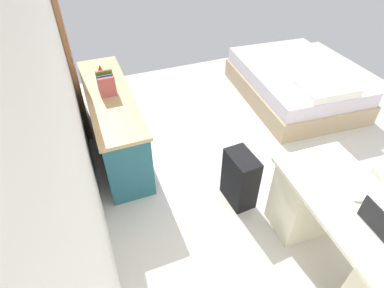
{
  "coord_description": "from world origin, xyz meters",
  "views": [
    {
      "loc": [
        -2.11,
        1.87,
        2.58
      ],
      "look_at": [
        0.06,
        1.03,
        0.6
      ],
      "focal_mm": 29.71,
      "sensor_mm": 36.0,
      "label": 1
    }
  ],
  "objects_px": {
    "credenza": "(114,123)",
    "bed": "(295,83)",
    "suitcase_black": "(240,179)",
    "figurine_small": "(100,69)",
    "desk": "(348,241)",
    "laptop": "(383,225)",
    "computer_mouse": "(359,198)"
  },
  "relations": [
    {
      "from": "suitcase_black",
      "to": "computer_mouse",
      "type": "distance_m",
      "value": 1.1
    },
    {
      "from": "credenza",
      "to": "bed",
      "type": "bearing_deg",
      "value": -85.5
    },
    {
      "from": "figurine_small",
      "to": "desk",
      "type": "bearing_deg",
      "value": -152.57
    },
    {
      "from": "bed",
      "to": "laptop",
      "type": "relative_size",
      "value": 6.25
    },
    {
      "from": "desk",
      "to": "suitcase_black",
      "type": "xyz_separation_m",
      "value": [
        0.98,
        0.42,
        -0.1
      ]
    },
    {
      "from": "credenza",
      "to": "suitcase_black",
      "type": "xyz_separation_m",
      "value": [
        -1.24,
        -0.99,
        -0.09
      ]
    },
    {
      "from": "credenza",
      "to": "suitcase_black",
      "type": "height_order",
      "value": "credenza"
    },
    {
      "from": "bed",
      "to": "laptop",
      "type": "height_order",
      "value": "laptop"
    },
    {
      "from": "credenza",
      "to": "laptop",
      "type": "xyz_separation_m",
      "value": [
        -2.37,
        -1.41,
        0.41
      ]
    },
    {
      "from": "suitcase_black",
      "to": "credenza",
      "type": "bearing_deg",
      "value": 34.96
    },
    {
      "from": "suitcase_black",
      "to": "computer_mouse",
      "type": "relative_size",
      "value": 5.89
    },
    {
      "from": "credenza",
      "to": "bed",
      "type": "relative_size",
      "value": 0.9
    },
    {
      "from": "laptop",
      "to": "computer_mouse",
      "type": "xyz_separation_m",
      "value": [
        0.26,
        -0.05,
        -0.03
      ]
    },
    {
      "from": "computer_mouse",
      "to": "figurine_small",
      "type": "distance_m",
      "value": 2.99
    },
    {
      "from": "suitcase_black",
      "to": "laptop",
      "type": "bearing_deg",
      "value": -163.07
    },
    {
      "from": "computer_mouse",
      "to": "figurine_small",
      "type": "bearing_deg",
      "value": 32.14
    },
    {
      "from": "laptop",
      "to": "figurine_small",
      "type": "xyz_separation_m",
      "value": [
        2.86,
        1.41,
        0.03
      ]
    },
    {
      "from": "credenza",
      "to": "laptop",
      "type": "distance_m",
      "value": 2.78
    },
    {
      "from": "desk",
      "to": "laptop",
      "type": "xyz_separation_m",
      "value": [
        -0.15,
        0.0,
        0.41
      ]
    },
    {
      "from": "credenza",
      "to": "laptop",
      "type": "relative_size",
      "value": 5.62
    },
    {
      "from": "laptop",
      "to": "figurine_small",
      "type": "distance_m",
      "value": 3.19
    },
    {
      "from": "credenza",
      "to": "figurine_small",
      "type": "distance_m",
      "value": 0.66
    },
    {
      "from": "credenza",
      "to": "figurine_small",
      "type": "xyz_separation_m",
      "value": [
        0.49,
        0.0,
        0.44
      ]
    },
    {
      "from": "desk",
      "to": "computer_mouse",
      "type": "height_order",
      "value": "computer_mouse"
    },
    {
      "from": "laptop",
      "to": "figurine_small",
      "type": "height_order",
      "value": "laptop"
    },
    {
      "from": "desk",
      "to": "suitcase_black",
      "type": "height_order",
      "value": "desk"
    },
    {
      "from": "bed",
      "to": "computer_mouse",
      "type": "bearing_deg",
      "value": 152.65
    },
    {
      "from": "laptop",
      "to": "desk",
      "type": "bearing_deg",
      "value": -0.31
    },
    {
      "from": "credenza",
      "to": "computer_mouse",
      "type": "distance_m",
      "value": 2.59
    },
    {
      "from": "desk",
      "to": "credenza",
      "type": "bearing_deg",
      "value": 32.35
    },
    {
      "from": "bed",
      "to": "computer_mouse",
      "type": "distance_m",
      "value": 2.66
    },
    {
      "from": "desk",
      "to": "figurine_small",
      "type": "height_order",
      "value": "figurine_small"
    }
  ]
}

